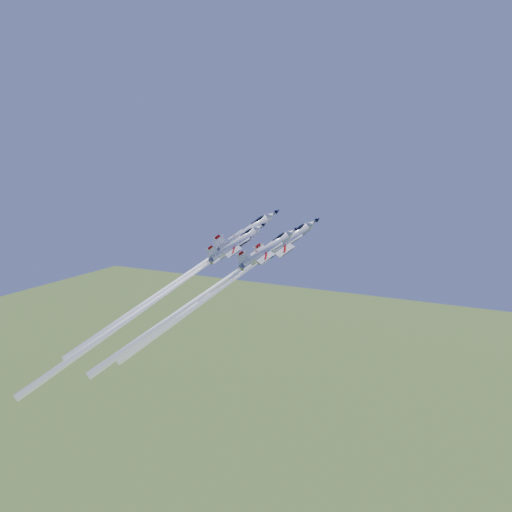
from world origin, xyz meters
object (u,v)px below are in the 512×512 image
at_px(jet_right, 201,296).
at_px(jet_lead, 226,285).
at_px(jet_slot, 150,304).
at_px(jet_left, 180,279).

bearing_deg(jet_right, jet_lead, 128.26).
bearing_deg(jet_lead, jet_slot, -97.03).
distance_m(jet_left, jet_right, 10.37).
distance_m(jet_lead, jet_left, 10.21).
xyz_separation_m(jet_right, jet_slot, (-11.41, -1.49, -2.70)).
bearing_deg(jet_slot, jet_left, 116.75).
height_order(jet_left, jet_right, jet_left).
xyz_separation_m(jet_lead, jet_left, (-10.00, -2.01, 0.43)).
xyz_separation_m(jet_lead, jet_slot, (-12.66, -8.91, -3.58)).
xyz_separation_m(jet_left, jet_right, (8.75, -5.40, -1.32)).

